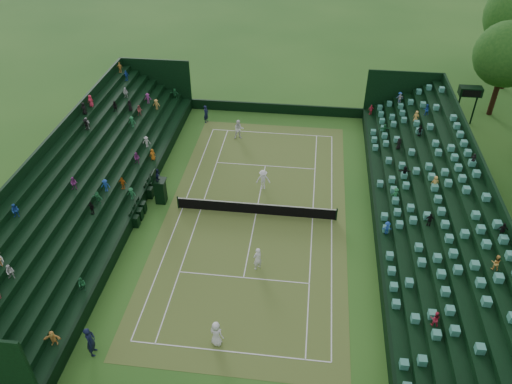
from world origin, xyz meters
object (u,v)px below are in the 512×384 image
tennis_net (256,208)px  umpire_chair (160,188)px  player_near_east (257,259)px  player_near_west (216,334)px  player_far_west (239,129)px  player_far_east (263,180)px

tennis_net → umpire_chair: (-7.23, 0.59, 0.74)m
tennis_net → player_near_east: (0.77, -5.47, 0.33)m
umpire_chair → player_near_west: 13.66m
player_near_west → tennis_net: bearing=-71.2°
tennis_net → player_far_west: size_ratio=6.41×
umpire_chair → player_near_east: 10.04m
player_far_east → player_near_east: bearing=-94.1°
player_far_west → player_near_east: bearing=-92.2°
player_far_west → umpire_chair: bearing=-128.5°
player_far_east → player_far_west: bearing=104.1°
player_near_west → player_far_east: bearing=-71.0°
umpire_chair → player_near_east: (8.00, -6.05, -0.42)m
tennis_net → player_near_east: player_near_east is taller
umpire_chair → player_near_east: umpire_chair is taller
tennis_net → player_far_west: bearing=105.1°
player_near_west → player_far_west: (-2.11, 22.03, 0.08)m
player_near_west → player_far_east: (0.91, 14.63, 0.01)m
player_far_west → player_far_east: 7.99m
umpire_chair → player_far_east: size_ratio=1.76×
umpire_chair → player_near_west: (6.49, -12.01, -0.44)m
player_far_west → player_far_east: size_ratio=1.08×
player_near_east → player_far_west: (-3.62, 16.07, 0.06)m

